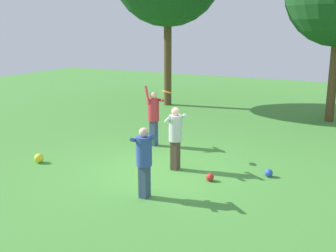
{
  "coord_description": "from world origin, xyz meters",
  "views": [
    {
      "loc": [
        4.82,
        -8.76,
        3.65
      ],
      "look_at": [
        -0.11,
        0.63,
        1.05
      ],
      "focal_mm": 43.86,
      "sensor_mm": 36.0,
      "label": 1
    }
  ],
  "objects_px": {
    "person_bystander": "(144,157)",
    "ball_blue": "(269,173)",
    "ball_red": "(210,177)",
    "frisbee": "(167,92)",
    "person_thrower": "(154,114)",
    "person_catcher": "(175,133)",
    "ball_yellow": "(39,158)"
  },
  "relations": [
    {
      "from": "person_bystander",
      "to": "ball_blue",
      "type": "bearing_deg",
      "value": -58.36
    },
    {
      "from": "ball_red",
      "to": "ball_blue",
      "type": "xyz_separation_m",
      "value": [
        1.18,
        0.94,
        0.0
      ]
    },
    {
      "from": "frisbee",
      "to": "ball_blue",
      "type": "xyz_separation_m",
      "value": [
        3.01,
        -0.28,
        -1.77
      ]
    },
    {
      "from": "person_thrower",
      "to": "frisbee",
      "type": "bearing_deg",
      "value": 0.0
    },
    {
      "from": "person_catcher",
      "to": "ball_blue",
      "type": "relative_size",
      "value": 8.15
    },
    {
      "from": "person_catcher",
      "to": "ball_yellow",
      "type": "xyz_separation_m",
      "value": [
        -3.54,
        -1.26,
        -0.85
      ]
    },
    {
      "from": "person_catcher",
      "to": "frisbee",
      "type": "height_order",
      "value": "frisbee"
    },
    {
      "from": "frisbee",
      "to": "ball_yellow",
      "type": "xyz_separation_m",
      "value": [
        -2.82,
        -2.13,
        -1.74
      ]
    },
    {
      "from": "person_catcher",
      "to": "ball_yellow",
      "type": "distance_m",
      "value": 3.85
    },
    {
      "from": "ball_red",
      "to": "ball_yellow",
      "type": "xyz_separation_m",
      "value": [
        -4.66,
        -0.91,
        0.03
      ]
    },
    {
      "from": "person_thrower",
      "to": "person_bystander",
      "type": "distance_m",
      "value": 3.99
    },
    {
      "from": "ball_blue",
      "to": "frisbee",
      "type": "bearing_deg",
      "value": 174.64
    },
    {
      "from": "ball_red",
      "to": "ball_blue",
      "type": "bearing_deg",
      "value": 38.46
    },
    {
      "from": "frisbee",
      "to": "person_thrower",
      "type": "bearing_deg",
      "value": 137.86
    },
    {
      "from": "person_bystander",
      "to": "ball_red",
      "type": "distance_m",
      "value": 1.98
    },
    {
      "from": "ball_blue",
      "to": "ball_yellow",
      "type": "xyz_separation_m",
      "value": [
        -5.84,
        -1.85,
        0.03
      ]
    },
    {
      "from": "person_catcher",
      "to": "ball_red",
      "type": "height_order",
      "value": "person_catcher"
    },
    {
      "from": "person_catcher",
      "to": "ball_blue",
      "type": "distance_m",
      "value": 2.53
    },
    {
      "from": "person_thrower",
      "to": "ball_blue",
      "type": "distance_m",
      "value": 4.13
    },
    {
      "from": "frisbee",
      "to": "ball_red",
      "type": "relative_size",
      "value": 1.95
    },
    {
      "from": "ball_yellow",
      "to": "person_thrower",
      "type": "bearing_deg",
      "value": 56.2
    },
    {
      "from": "person_bystander",
      "to": "ball_red",
      "type": "height_order",
      "value": "person_bystander"
    },
    {
      "from": "frisbee",
      "to": "ball_red",
      "type": "bearing_deg",
      "value": -33.73
    },
    {
      "from": "person_thrower",
      "to": "ball_red",
      "type": "xyz_separation_m",
      "value": [
        2.7,
        -2.01,
        -0.92
      ]
    },
    {
      "from": "frisbee",
      "to": "person_bystander",
      "type": "bearing_deg",
      "value": -71.56
    },
    {
      "from": "person_bystander",
      "to": "ball_blue",
      "type": "height_order",
      "value": "person_bystander"
    },
    {
      "from": "ball_blue",
      "to": "ball_yellow",
      "type": "height_order",
      "value": "ball_yellow"
    },
    {
      "from": "ball_yellow",
      "to": "ball_blue",
      "type": "bearing_deg",
      "value": 17.55
    },
    {
      "from": "person_thrower",
      "to": "person_catcher",
      "type": "height_order",
      "value": "person_thrower"
    },
    {
      "from": "ball_yellow",
      "to": "person_catcher",
      "type": "bearing_deg",
      "value": 19.56
    },
    {
      "from": "person_thrower",
      "to": "ball_yellow",
      "type": "distance_m",
      "value": 3.62
    },
    {
      "from": "person_thrower",
      "to": "ball_yellow",
      "type": "relative_size",
      "value": 7.29
    }
  ]
}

